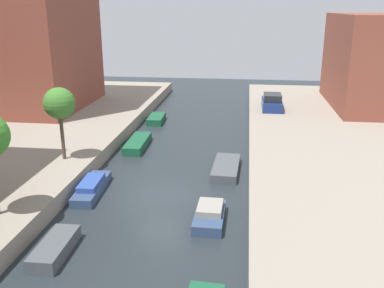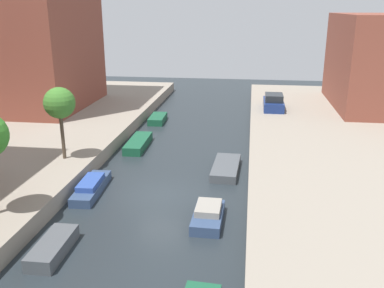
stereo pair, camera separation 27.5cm
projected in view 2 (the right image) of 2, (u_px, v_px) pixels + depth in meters
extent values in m
plane|color=#232B30|center=(161.00, 195.00, 24.70)|extent=(84.00, 84.00, 0.00)
cube|color=brown|center=(27.00, 5.00, 39.52)|extent=(10.00, 12.47, 19.04)
cylinder|color=#4E4032|center=(63.00, 136.00, 27.31)|extent=(0.23, 0.23, 2.99)
sphere|color=#3F7E2D|center=(59.00, 103.00, 26.64)|extent=(1.97, 1.97, 1.97)
cube|color=navy|center=(273.00, 105.00, 40.89)|extent=(1.88, 4.07, 0.86)
cube|color=#1E2328|center=(274.00, 98.00, 40.37)|extent=(1.65, 2.24, 0.66)
cube|color=#4C5156|center=(53.00, 248.00, 18.76)|extent=(1.27, 3.24, 0.64)
cube|color=#33476B|center=(92.00, 188.00, 25.05)|extent=(1.47, 4.52, 0.52)
cube|color=#2D4C9E|center=(90.00, 182.00, 24.83)|extent=(1.17, 2.51, 0.31)
cube|color=#195638|center=(138.00, 143.00, 33.01)|extent=(1.46, 4.50, 0.63)
cube|color=#195638|center=(158.00, 119.00, 40.22)|extent=(1.48, 3.32, 0.60)
cube|color=#33476B|center=(208.00, 217.00, 21.56)|extent=(1.49, 3.21, 0.54)
cube|color=gray|center=(208.00, 208.00, 21.58)|extent=(1.26, 1.77, 0.34)
cube|color=#4C5156|center=(226.00, 168.00, 28.15)|extent=(1.80, 4.40, 0.54)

